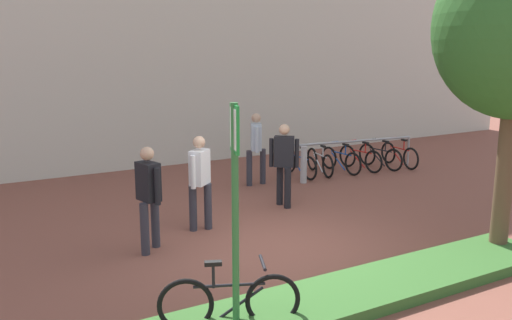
# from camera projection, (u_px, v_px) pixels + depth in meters

# --- Properties ---
(ground_plane) EXTENTS (60.00, 60.00, 0.00)m
(ground_plane) POSITION_uv_depth(u_px,v_px,m) (280.00, 247.00, 8.92)
(ground_plane) COLOR brown
(planter_strip) EXTENTS (7.00, 1.10, 0.16)m
(planter_strip) POSITION_uv_depth(u_px,v_px,m) (350.00, 295.00, 7.05)
(planter_strip) COLOR #336028
(planter_strip) RESTS_ON ground
(parking_sign_post) EXTENTS (0.12, 0.36, 2.68)m
(parking_sign_post) POSITION_uv_depth(u_px,v_px,m) (235.00, 188.00, 5.91)
(parking_sign_post) COLOR #2D7238
(parking_sign_post) RESTS_ON ground
(bike_at_sign) EXTENTS (1.58, 0.69, 0.86)m
(bike_at_sign) POSITION_uv_depth(u_px,v_px,m) (230.00, 301.00, 6.29)
(bike_at_sign) COLOR black
(bike_at_sign) RESTS_ON ground
(bike_rack_cluster) EXTENTS (3.73, 1.93, 0.83)m
(bike_rack_cluster) POSITION_uv_depth(u_px,v_px,m) (351.00, 158.00, 14.30)
(bike_rack_cluster) COLOR #99999E
(bike_rack_cluster) RESTS_ON ground
(bollard_steel) EXTENTS (0.16, 0.16, 0.90)m
(bollard_steel) POSITION_uv_depth(u_px,v_px,m) (304.00, 165.00, 13.04)
(bollard_steel) COLOR #ADADB2
(bollard_steel) RESTS_ON ground
(person_suited_dark) EXTENTS (0.40, 0.59, 1.72)m
(person_suited_dark) POSITION_uv_depth(u_px,v_px,m) (149.00, 192.00, 8.58)
(person_suited_dark) COLOR #2D2D38
(person_suited_dark) RESTS_ON ground
(person_suited_navy) EXTENTS (0.51, 0.44, 1.72)m
(person_suited_navy) POSITION_uv_depth(u_px,v_px,m) (284.00, 160.00, 11.01)
(person_suited_navy) COLOR black
(person_suited_navy) RESTS_ON ground
(person_shirt_white) EXTENTS (0.48, 0.44, 1.72)m
(person_shirt_white) POSITION_uv_depth(u_px,v_px,m) (200.00, 177.00, 9.59)
(person_shirt_white) COLOR #2D2D38
(person_shirt_white) RESTS_ON ground
(person_shirt_blue) EXTENTS (0.52, 0.56, 1.72)m
(person_shirt_blue) POSITION_uv_depth(u_px,v_px,m) (256.00, 144.00, 12.75)
(person_shirt_blue) COLOR #2D2D38
(person_shirt_blue) RESTS_ON ground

